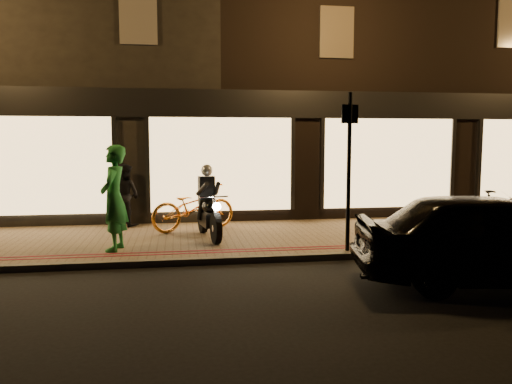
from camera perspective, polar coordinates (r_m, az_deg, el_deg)
The scene contains 12 objects.
ground at distance 9.13m, azimuth -1.68°, elevation -8.21°, with size 90.00×90.00×0.00m, color black.
sidewalk at distance 11.06m, azimuth -3.00°, elevation -5.38°, with size 50.00×4.00×0.12m, color brown.
kerb_stone at distance 9.17m, azimuth -1.72°, elevation -7.77°, with size 50.00×0.14×0.12m, color #59544C.
red_kerb_lines at distance 9.64m, azimuth -2.09°, elevation -6.70°, with size 50.00×0.26×0.01m.
building_row at distance 17.92m, azimuth -5.45°, elevation 12.40°, with size 48.00×10.11×8.50m.
motorcycle at distance 10.85m, azimuth -5.45°, elevation -2.01°, with size 0.66×1.93×1.59m.
sign_post at distance 9.59m, azimuth 10.57°, elevation 3.24°, with size 0.35×0.10×3.00m.
bicycle_gold at distance 11.77m, azimuth -7.15°, elevation -1.72°, with size 0.73×2.10×1.10m, color orange.
bicycle_dark at distance 12.08m, azimuth 26.25°, elevation -2.26°, with size 0.48×1.71×1.03m, color black.
person_green at distance 9.88m, azimuth -15.93°, elevation -0.67°, with size 0.74×0.48×2.03m, color #207A34.
person_dark at distance 12.67m, azimuth -14.71°, elevation -0.34°, with size 0.74×0.58×1.53m, color black.
parked_car at distance 8.58m, azimuth 25.70°, elevation -4.72°, with size 1.73×4.31×1.47m, color black.
Camera 1 is at (-1.12, -8.78, 2.24)m, focal length 35.00 mm.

